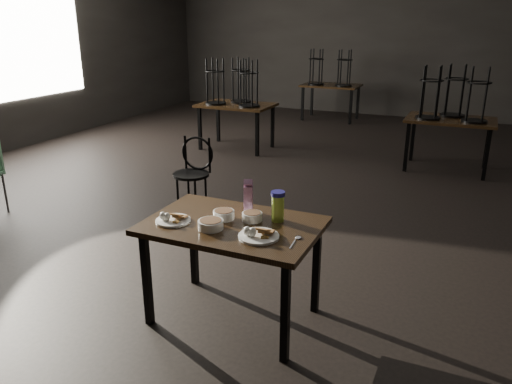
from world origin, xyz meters
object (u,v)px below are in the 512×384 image
at_px(juice_carton, 248,197).
at_px(bentwood_chair, 194,169).
at_px(water_bottle, 278,206).
at_px(main_table, 233,233).

height_order(juice_carton, bentwood_chair, juice_carton).
relative_size(juice_carton, bentwood_chair, 0.30).
bearing_deg(juice_carton, water_bottle, -14.64).
bearing_deg(bentwood_chair, juice_carton, -51.03).
bearing_deg(bentwood_chair, water_bottle, -47.37).
bearing_deg(water_bottle, juice_carton, 165.36).
distance_m(main_table, bentwood_chair, 2.22).
xyz_separation_m(water_bottle, bentwood_chair, (-1.63, 1.58, -0.36)).
bearing_deg(water_bottle, bentwood_chair, 135.89).
bearing_deg(water_bottle, main_table, -148.05).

